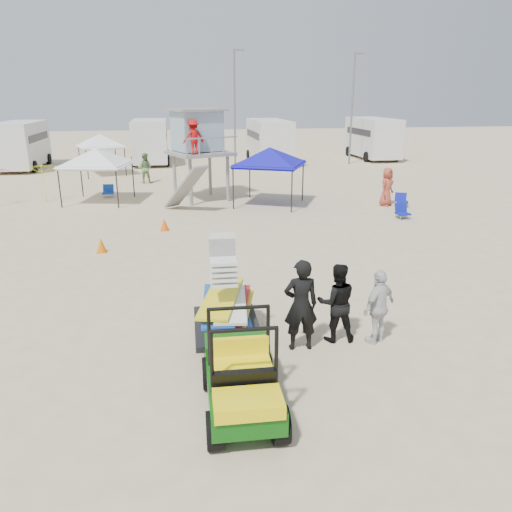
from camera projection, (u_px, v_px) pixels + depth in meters
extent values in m
plane|color=beige|center=(256.00, 367.00, 9.76)|extent=(140.00, 140.00, 0.00)
cube|color=#0C4D0D|center=(242.00, 386.00, 8.23)|extent=(1.19, 2.30, 0.40)
cube|color=yellow|center=(242.00, 373.00, 8.16)|extent=(1.05, 0.66, 0.22)
cylinder|color=black|center=(216.00, 431.00, 7.45)|extent=(0.27, 0.59, 0.58)
cube|color=black|center=(227.00, 326.00, 10.40)|extent=(1.38, 1.97, 0.12)
cylinder|color=black|center=(200.00, 338.00, 10.38)|extent=(0.22, 0.52, 0.51)
imported|color=black|center=(301.00, 305.00, 10.19)|extent=(0.73, 0.49, 1.96)
imported|color=black|center=(337.00, 302.00, 10.60)|extent=(0.91, 0.75, 1.74)
imported|color=silver|center=(379.00, 307.00, 10.51)|extent=(1.03, 0.84, 1.64)
cylinder|color=gray|center=(181.00, 181.00, 23.83)|extent=(0.16, 0.16, 2.26)
cube|color=gray|center=(200.00, 153.00, 24.54)|extent=(3.52, 3.52, 0.14)
cube|color=#8BA4B4|center=(199.00, 131.00, 24.47)|extent=(2.60, 2.45, 1.90)
imported|color=#B20F0F|center=(185.00, 137.00, 23.32)|extent=(1.02, 0.59, 1.59)
cylinder|color=black|center=(245.00, 190.00, 22.37)|extent=(0.06, 0.06, 1.99)
pyramid|color=#1310B3|center=(270.00, 147.00, 23.34)|extent=(3.87, 3.87, 0.80)
cube|color=#1310B3|center=(270.00, 164.00, 23.59)|extent=(3.87, 3.87, 0.18)
cylinder|color=black|center=(64.00, 189.00, 23.00)|extent=(0.06, 0.06, 1.88)
pyramid|color=white|center=(95.00, 148.00, 23.96)|extent=(3.40, 3.40, 0.80)
cube|color=white|center=(97.00, 165.00, 24.21)|extent=(3.40, 3.40, 0.18)
cylinder|color=black|center=(80.00, 163.00, 31.36)|extent=(0.06, 0.06, 1.93)
pyramid|color=white|center=(100.00, 134.00, 32.14)|extent=(3.28, 3.28, 0.80)
cube|color=white|center=(101.00, 146.00, 32.39)|extent=(3.28, 3.28, 0.18)
imported|color=#F0F615|center=(44.00, 183.00, 24.50)|extent=(2.95, 2.95, 1.89)
cone|color=orange|center=(101.00, 245.00, 16.79)|extent=(0.34, 0.34, 0.50)
cone|color=#F95707|center=(164.00, 224.00, 19.49)|extent=(0.34, 0.34, 0.50)
cube|color=#0F37A6|center=(108.00, 193.00, 25.83)|extent=(0.57, 0.53, 0.06)
cube|color=#0F37A6|center=(108.00, 188.00, 25.99)|extent=(0.55, 0.21, 0.44)
cylinder|color=#B2B2B7|center=(104.00, 196.00, 25.64)|extent=(0.03, 0.03, 0.20)
cube|color=#0D1A94|center=(403.00, 214.00, 21.36)|extent=(0.58, 0.54, 0.06)
cube|color=#0D1A94|center=(401.00, 208.00, 21.52)|extent=(0.55, 0.22, 0.44)
cylinder|color=#B2B2B7|center=(400.00, 218.00, 21.17)|extent=(0.03, 0.03, 0.20)
cube|color=#0E17A2|center=(402.00, 202.00, 23.65)|extent=(0.71, 0.69, 0.06)
cube|color=#0E17A2|center=(400.00, 197.00, 23.82)|extent=(0.56, 0.39, 0.44)
cylinder|color=#B2B2B7|center=(400.00, 206.00, 23.47)|extent=(0.03, 0.03, 0.20)
cube|color=silver|center=(21.00, 144.00, 35.50)|extent=(2.50, 6.80, 3.00)
cube|color=black|center=(20.00, 137.00, 35.36)|extent=(2.54, 5.44, 0.50)
cube|color=silver|center=(150.00, 140.00, 38.31)|extent=(2.50, 6.50, 3.00)
cube|color=black|center=(150.00, 134.00, 38.17)|extent=(2.54, 5.20, 0.50)
cylinder|color=black|center=(133.00, 162.00, 36.58)|extent=(0.25, 0.80, 0.80)
cube|color=silver|center=(269.00, 140.00, 38.31)|extent=(2.50, 7.00, 3.00)
cube|color=black|center=(269.00, 134.00, 38.17)|extent=(2.54, 5.60, 0.50)
cylinder|color=black|center=(258.00, 162.00, 36.43)|extent=(0.25, 0.80, 0.80)
cube|color=silver|center=(372.00, 137.00, 41.12)|extent=(2.50, 6.60, 3.00)
cube|color=black|center=(373.00, 131.00, 40.98)|extent=(2.54, 5.28, 0.50)
cylinder|color=black|center=(367.00, 157.00, 39.36)|extent=(0.25, 0.80, 0.80)
cylinder|color=slate|center=(235.00, 111.00, 34.33)|extent=(0.14, 0.14, 8.00)
cylinder|color=slate|center=(352.00, 110.00, 37.15)|extent=(0.14, 0.14, 8.00)
imported|color=#6A8B53|center=(145.00, 168.00, 29.81)|extent=(0.99, 0.84, 1.79)
imported|color=#AC4331|center=(387.00, 187.00, 23.71)|extent=(1.05, 1.01, 1.81)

